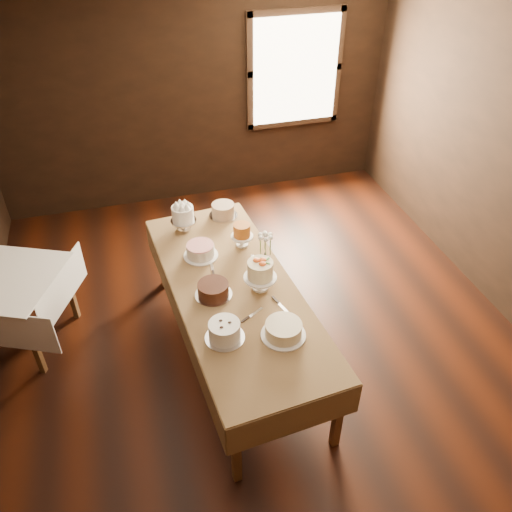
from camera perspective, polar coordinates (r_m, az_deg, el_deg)
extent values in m
cube|color=black|center=(5.01, 0.64, -10.01)|extent=(5.00, 6.00, 0.01)
cube|color=beige|center=(3.50, 0.97, 22.70)|extent=(5.00, 6.00, 0.01)
cube|color=black|center=(6.72, -6.89, 17.25)|extent=(5.00, 0.02, 2.80)
cube|color=#FFEABF|center=(6.92, 4.37, 19.73)|extent=(1.10, 0.05, 1.30)
cube|color=#4D2E16|center=(3.92, -2.23, -20.63)|extent=(0.07, 0.07, 0.73)
cube|color=#4D2E16|center=(5.53, -10.39, -0.27)|extent=(0.07, 0.07, 0.73)
cube|color=#4D2E16|center=(4.13, 9.04, -16.96)|extent=(0.07, 0.07, 0.73)
cube|color=#4D2E16|center=(5.68, -2.36, 1.53)|extent=(0.07, 0.07, 0.73)
cube|color=#4D2E16|center=(4.44, -2.44, -3.82)|extent=(1.16, 2.59, 0.04)
cube|color=olive|center=(4.42, -2.45, -3.56)|extent=(1.22, 2.65, 0.01)
cube|color=#4D2E16|center=(5.74, -26.27, -2.68)|extent=(0.07, 0.07, 0.71)
cube|color=#4D2E16|center=(4.94, -23.29, -8.93)|extent=(0.07, 0.07, 0.71)
cube|color=#4D2E16|center=(5.38, -19.84, -3.56)|extent=(0.07, 0.07, 0.71)
cube|color=#4D2E16|center=(5.10, -25.98, -2.47)|extent=(1.09, 1.09, 0.04)
cube|color=white|center=(5.09, -26.06, -2.24)|extent=(1.20, 1.20, 0.01)
cylinder|color=silver|center=(5.13, -7.97, 3.49)|extent=(0.25, 0.25, 0.12)
cylinder|color=white|center=(5.05, -8.10, 4.76)|extent=(0.29, 0.29, 0.15)
cylinder|color=silver|center=(5.32, -3.62, 4.50)|extent=(0.29, 0.29, 0.01)
cylinder|color=tan|center=(5.29, -3.65, 5.12)|extent=(0.32, 0.32, 0.12)
cylinder|color=white|center=(4.78, -6.10, 0.05)|extent=(0.32, 0.32, 0.01)
cylinder|color=white|center=(4.75, -6.15, 0.62)|extent=(0.30, 0.30, 0.11)
cylinder|color=white|center=(4.86, -1.55, 1.79)|extent=(0.21, 0.21, 0.12)
cylinder|color=#C6671C|center=(4.79, -1.57, 2.98)|extent=(0.22, 0.22, 0.12)
cylinder|color=silver|center=(4.35, -4.70, -4.29)|extent=(0.31, 0.31, 0.01)
cylinder|color=#3B180C|center=(4.31, -4.75, -3.68)|extent=(0.36, 0.36, 0.11)
cylinder|color=white|center=(4.37, 0.46, -2.87)|extent=(0.28, 0.28, 0.14)
cylinder|color=beige|center=(4.28, 0.47, -1.40)|extent=(0.26, 0.26, 0.15)
cylinder|color=silver|center=(3.99, -3.46, -9.00)|extent=(0.31, 0.31, 0.01)
cylinder|color=white|center=(3.94, -3.50, -8.22)|extent=(0.34, 0.34, 0.14)
cylinder|color=white|center=(4.01, 3.03, -8.69)|extent=(0.35, 0.35, 0.01)
cylinder|color=#F2E5BB|center=(3.97, 3.06, -8.09)|extent=(0.36, 0.36, 0.11)
cube|color=silver|center=(4.19, -0.01, -6.22)|extent=(0.22, 0.14, 0.01)
cube|color=silver|center=(4.22, 3.06, -5.79)|extent=(0.09, 0.24, 0.01)
cube|color=silver|center=(4.66, -4.92, -1.04)|extent=(0.04, 0.24, 0.01)
cube|color=silver|center=(4.71, -0.42, -0.41)|extent=(0.09, 0.24, 0.01)
imported|color=#2D2823|center=(4.63, 1.01, -0.29)|extent=(0.15, 0.15, 0.13)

